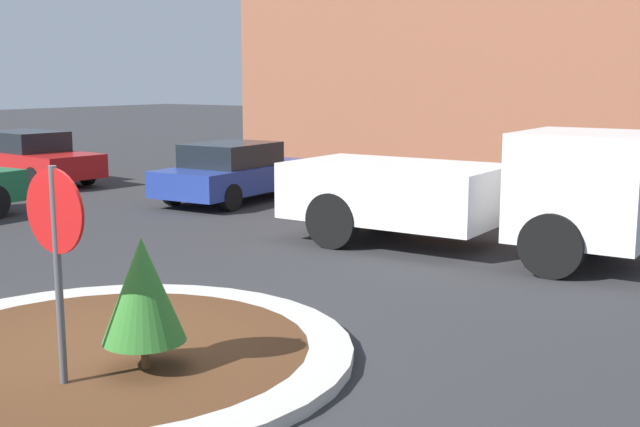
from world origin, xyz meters
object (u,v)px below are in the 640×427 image
at_px(utility_truck, 476,191).
at_px(parked_sedan_red, 29,157).
at_px(stop_sign, 56,238).
at_px(parked_sedan_blue, 236,172).

xyz_separation_m(utility_truck, parked_sedan_red, (-13.80, 1.31, -0.32)).
xyz_separation_m(stop_sign, utility_truck, (0.55, 7.83, -0.43)).
xyz_separation_m(utility_truck, parked_sedan_blue, (-7.02, 2.10, -0.35)).
distance_m(utility_truck, parked_sedan_red, 13.86).
distance_m(parked_sedan_blue, parked_sedan_red, 6.83).
height_order(stop_sign, parked_sedan_red, stop_sign).
bearing_deg(utility_truck, stop_sign, -95.39).
bearing_deg(parked_sedan_red, utility_truck, -0.84).
bearing_deg(stop_sign, parked_sedan_blue, 123.06).
bearing_deg(stop_sign, parked_sedan_red, 145.38).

